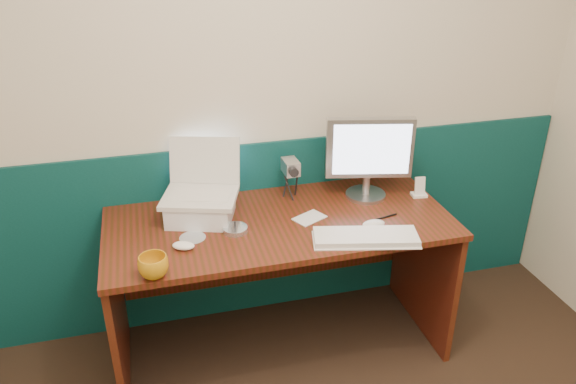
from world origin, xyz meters
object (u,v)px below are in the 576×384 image
object	(u,v)px
keyboard	(366,238)
camcorder	(291,181)
desk	(280,287)
monitor	(368,158)
mug	(153,267)
laptop	(198,172)

from	to	relation	value
keyboard	camcorder	xyz separation A→B (m)	(-0.21, 0.49, 0.08)
desk	monitor	bearing A→B (deg)	15.35
camcorder	desk	bearing A→B (deg)	-118.96
desk	keyboard	xyz separation A→B (m)	(0.32, -0.27, 0.39)
mug	camcorder	xyz separation A→B (m)	(0.69, 0.53, 0.04)
keyboard	mug	bearing A→B (deg)	-164.18
monitor	mug	world-z (taller)	monitor
monitor	mug	bearing A→B (deg)	-144.25
desk	camcorder	xyz separation A→B (m)	(0.11, 0.22, 0.47)
camcorder	mug	bearing A→B (deg)	-144.93
monitor	keyboard	bearing A→B (deg)	-98.60
laptop	camcorder	bearing A→B (deg)	30.97
monitor	camcorder	world-z (taller)	monitor
monitor	desk	bearing A→B (deg)	-151.44
camcorder	monitor	bearing A→B (deg)	-15.39
laptop	camcorder	xyz separation A→B (m)	(0.46, 0.11, -0.15)
desk	keyboard	bearing A→B (deg)	-40.15
monitor	camcorder	bearing A→B (deg)	179.98
desk	mug	distance (m)	0.78
camcorder	keyboard	bearing A→B (deg)	-68.98
laptop	mug	size ratio (longest dim) A/B	2.81
desk	keyboard	size ratio (longest dim) A/B	3.55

